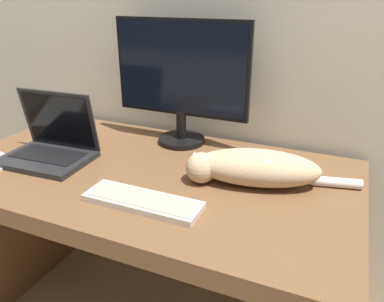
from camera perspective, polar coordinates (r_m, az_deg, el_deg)
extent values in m
cube|color=brown|center=(1.32, -6.76, -4.03)|extent=(1.40, 0.77, 0.06)
cube|color=brown|center=(1.88, -24.32, -9.87)|extent=(0.04, 0.70, 0.67)
cylinder|color=black|center=(1.52, -1.58, 1.70)|extent=(0.19, 0.19, 0.02)
cylinder|color=black|center=(1.50, -1.61, 4.01)|extent=(0.04, 0.04, 0.11)
cube|color=black|center=(1.45, -1.61, 12.48)|extent=(0.54, 0.02, 0.36)
cube|color=black|center=(1.44, -1.79, 12.41)|extent=(0.52, 0.01, 0.34)
cube|color=#232326|center=(1.45, -21.33, -1.14)|extent=(0.32, 0.24, 0.02)
cube|color=black|center=(1.45, -21.06, -0.52)|extent=(0.26, 0.14, 0.00)
cube|color=#232326|center=(1.47, -19.64, 4.55)|extent=(0.31, 0.06, 0.22)
cube|color=black|center=(1.47, -19.76, 4.45)|extent=(0.28, 0.05, 0.19)
cube|color=beige|center=(1.10, -7.54, -7.64)|extent=(0.35, 0.11, 0.02)
cube|color=#ABA393|center=(1.09, -7.57, -7.14)|extent=(0.32, 0.09, 0.00)
ellipsoid|color=#D1B284|center=(1.19, 9.83, -2.51)|extent=(0.42, 0.23, 0.11)
ellipsoid|color=white|center=(1.18, 10.89, -1.20)|extent=(0.20, 0.15, 0.05)
sphere|color=#D1B284|center=(1.19, 1.40, -2.55)|extent=(0.10, 0.10, 0.10)
cone|color=white|center=(1.18, 0.34, -0.67)|extent=(0.03, 0.03, 0.03)
cone|color=white|center=(1.17, 2.51, -0.84)|extent=(0.03, 0.03, 0.03)
cylinder|color=white|center=(1.26, 21.03, -4.49)|extent=(0.16, 0.07, 0.03)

